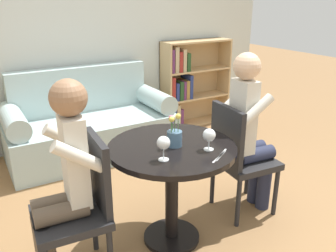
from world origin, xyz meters
TOP-DOWN VIEW (x-y plane):
  - ground_plane at (0.00, 0.00)m, footprint 16.00×16.00m
  - back_wall at (0.00, 2.14)m, footprint 5.20×0.05m
  - round_table at (0.00, 0.00)m, footprint 0.85×0.85m
  - couch at (0.00, 1.72)m, footprint 1.74×0.80m
  - bookshelf_right at (1.42, 1.98)m, footprint 0.94×0.28m
  - chair_left at (-0.63, -0.00)m, footprint 0.45×0.45m
  - chair_right at (0.63, 0.05)m, footprint 0.46×0.46m
  - person_left at (-0.71, 0.01)m, footprint 0.43×0.36m
  - person_right at (0.71, 0.03)m, footprint 0.44×0.36m
  - wine_glass_left at (-0.15, -0.16)m, footprint 0.08×0.08m
  - wine_glass_right at (0.17, -0.17)m, footprint 0.08×0.08m
  - flower_vase at (0.01, -0.01)m, footprint 0.10×0.10m
  - knife_left_setting at (0.16, -0.29)m, footprint 0.17×0.10m
  - fork_left_setting at (0.19, -0.28)m, footprint 0.16×0.11m

SIDE VIEW (x-z plane):
  - ground_plane at x=0.00m, z-range 0.00..0.00m
  - couch at x=0.00m, z-range -0.15..0.77m
  - chair_left at x=-0.63m, z-range 0.04..0.94m
  - chair_right at x=0.63m, z-range 0.04..0.94m
  - bookshelf_right at x=1.42m, z-range 0.00..1.11m
  - round_table at x=0.00m, z-range 0.20..0.93m
  - person_left at x=-0.71m, z-range 0.04..1.29m
  - person_right at x=0.71m, z-range 0.03..1.32m
  - knife_left_setting at x=0.16m, z-range 0.73..0.73m
  - fork_left_setting at x=0.19m, z-range 0.73..0.73m
  - flower_vase at x=0.01m, z-range 0.70..0.92m
  - wine_glass_right at x=0.17m, z-range 0.76..0.90m
  - wine_glass_left at x=-0.15m, z-range 0.76..0.91m
  - back_wall at x=0.00m, z-range 0.00..2.70m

